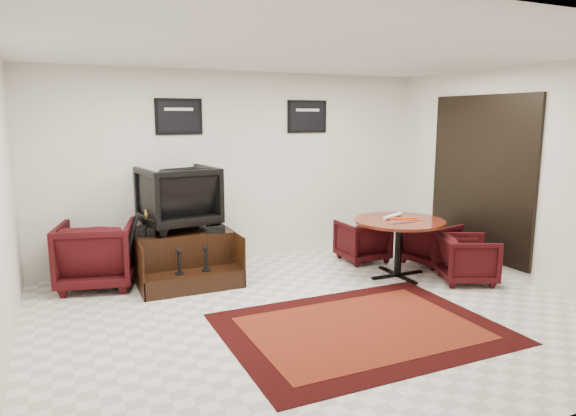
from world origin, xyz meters
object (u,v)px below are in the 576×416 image
object	(u,v)px
table_chair_back	(362,239)
table_chair_corner	(468,257)
shine_chair	(178,194)
armchair_side	(97,251)
meeting_table	(399,227)
shine_podium	(183,256)
table_chair_window	(431,241)

from	to	relation	value
table_chair_back	table_chair_corner	size ratio (longest dim) A/B	1.00
shine_chair	armchair_side	size ratio (longest dim) A/B	1.02
table_chair_corner	meeting_table	bearing A→B (deg)	73.90
meeting_table	table_chair_corner	size ratio (longest dim) A/B	1.76
meeting_table	shine_chair	bearing A→B (deg)	154.56
armchair_side	table_chair_corner	xyz separation A→B (m)	(4.43, -1.82, -0.12)
shine_podium	table_chair_corner	xyz separation A→B (m)	(3.36, -1.72, 0.04)
armchair_side	table_chair_window	bearing A→B (deg)	-177.84
shine_chair	table_chair_back	bearing A→B (deg)	163.29
meeting_table	table_chair_window	world-z (taller)	meeting_table
shine_chair	table_chair_back	size ratio (longest dim) A/B	1.40
armchair_side	table_chair_corner	world-z (taller)	armchair_side
table_chair_back	table_chair_window	distance (m)	1.00
shine_chair	table_chair_corner	xyz separation A→B (m)	(3.36, -1.85, -0.79)
shine_podium	shine_chair	world-z (taller)	shine_chair
table_chair_back	table_chair_corner	xyz separation A→B (m)	(0.70, -1.44, 0.00)
armchair_side	meeting_table	bearing A→B (deg)	175.38
table_chair_back	table_chair_window	world-z (taller)	table_chair_window
shine_podium	armchair_side	xyz separation A→B (m)	(-1.07, 0.11, 0.16)
armchair_side	meeting_table	world-z (taller)	armchair_side
armchair_side	shine_podium	bearing A→B (deg)	-171.98
armchair_side	table_chair_window	size ratio (longest dim) A/B	1.34
shine_podium	shine_chair	bearing A→B (deg)	90.00
shine_chair	armchair_side	bearing A→B (deg)	-6.32
table_chair_window	table_chair_corner	xyz separation A→B (m)	(-0.13, -0.89, -0.01)
shine_chair	table_chair_window	world-z (taller)	shine_chair
shine_podium	table_chair_window	bearing A→B (deg)	-13.35
shine_chair	table_chair_corner	world-z (taller)	shine_chair
table_chair_window	table_chair_back	bearing A→B (deg)	43.88
shine_podium	armchair_side	bearing A→B (deg)	174.27
armchair_side	table_chair_corner	distance (m)	4.80
shine_chair	meeting_table	xyz separation A→B (m)	(2.68, -1.28, -0.43)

